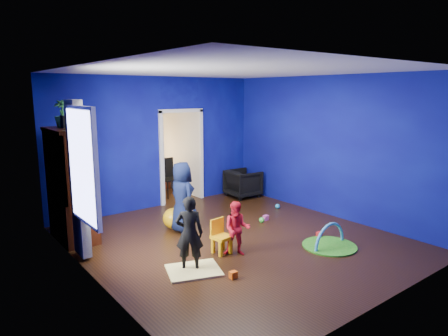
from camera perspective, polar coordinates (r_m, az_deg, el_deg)
floor at (r=7.12m, az=1.73°, el=-10.24°), size 5.00×5.50×0.01m
ceiling at (r=6.66m, az=1.87°, el=13.75°), size 5.00×5.50×0.01m
wall_back at (r=9.01m, az=-9.41°, el=3.59°), size 5.00×0.02×2.90m
wall_front at (r=4.98m, az=22.38°, el=-2.84°), size 5.00×0.02×2.90m
wall_left at (r=5.53m, az=-18.65°, el=-1.31°), size 0.02×5.50×2.90m
wall_right at (r=8.54m, az=14.88°, el=2.98°), size 0.02×5.50×2.90m
alcove at (r=10.08m, az=-8.74°, el=3.21°), size 1.00×1.75×2.50m
armchair at (r=9.89m, az=2.74°, el=-2.19°), size 0.78×0.76×0.68m
child_black at (r=5.85m, az=-4.97°, el=-9.27°), size 0.48×0.45×1.10m
child_navy at (r=7.38m, az=-6.02°, el=-4.18°), size 0.43×0.65×1.31m
toddler_red at (r=6.37m, az=1.87°, el=-8.65°), size 0.54×0.53×0.87m
vase at (r=6.94m, az=-20.87°, el=6.09°), size 0.23×0.23×0.22m
potted_plant at (r=7.43m, az=-22.12°, el=7.22°), size 0.34×0.34×0.47m
tv_armoire at (r=7.38m, az=-20.99°, el=-2.27°), size 0.58×1.14×1.96m
crt_tv at (r=7.38m, az=-20.72°, el=-1.92°), size 0.46×0.70×0.54m
yellow_blanket at (r=5.98m, az=-4.34°, el=-14.38°), size 0.91×0.82×0.03m
hopper_ball at (r=7.69m, az=-7.26°, el=-7.15°), size 0.40×0.40×0.40m
kid_chair at (r=6.49m, az=-0.32°, el=-10.01°), size 0.31×0.31×0.50m
play_mat at (r=7.06m, az=14.83°, el=-10.71°), size 0.90×0.90×0.02m
toy_arch at (r=7.05m, az=14.83°, el=-10.65°), size 0.81×0.10×0.81m
window_left at (r=5.84m, az=-19.70°, el=0.25°), size 0.03×0.95×1.55m
curtain at (r=6.44m, az=-20.10°, el=-1.56°), size 0.14×0.42×2.40m
doorway at (r=9.37m, az=-6.10°, el=1.47°), size 1.16×0.10×2.10m
study_desk at (r=10.78m, az=-10.25°, el=-1.07°), size 0.88×0.44×0.75m
desk_monitor at (r=10.79m, az=-10.65°, el=2.03°), size 0.40×0.05×0.32m
desk_lamp at (r=10.61m, az=-11.84°, el=1.74°), size 0.14×0.14×0.14m
folding_chair at (r=9.94m, az=-7.70°, el=-1.49°), size 0.40×0.40×0.92m
book_shelf at (r=10.67m, az=-10.83°, el=7.71°), size 0.88×0.24×0.04m
toy_0 at (r=7.42m, az=13.46°, el=-9.24°), size 0.10×0.08×0.10m
toy_1 at (r=9.02m, az=7.66°, el=-5.41°), size 0.11×0.11×0.11m
toy_2 at (r=5.75m, az=1.33°, el=-15.02°), size 0.10×0.08×0.10m
toy_3 at (r=8.04m, az=5.41°, el=-7.38°), size 0.11×0.11×0.11m
toy_4 at (r=8.19m, az=6.00°, el=-7.08°), size 0.10×0.08×0.10m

